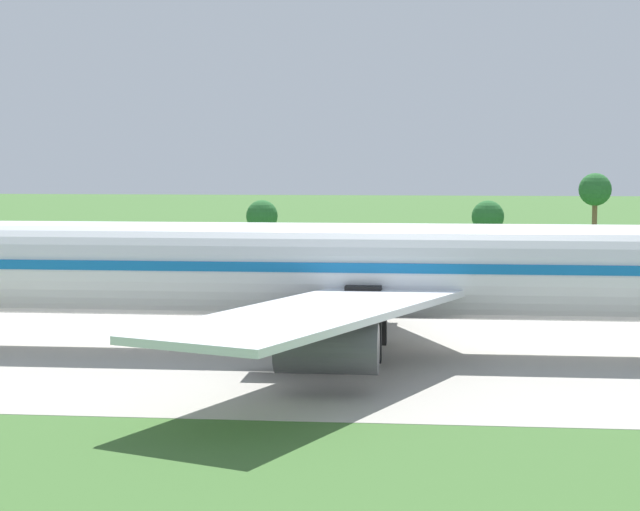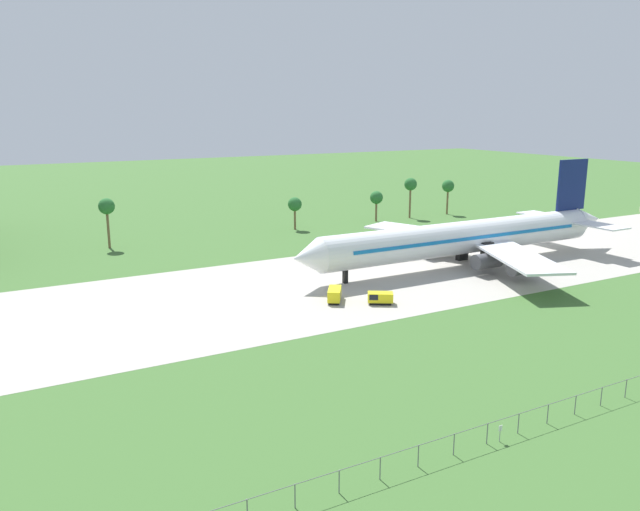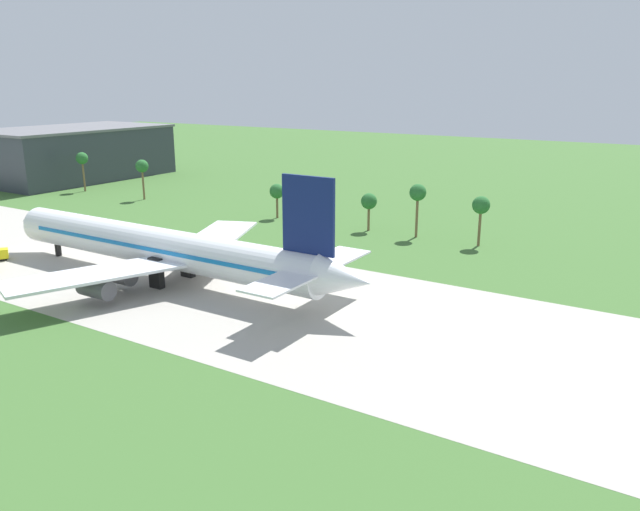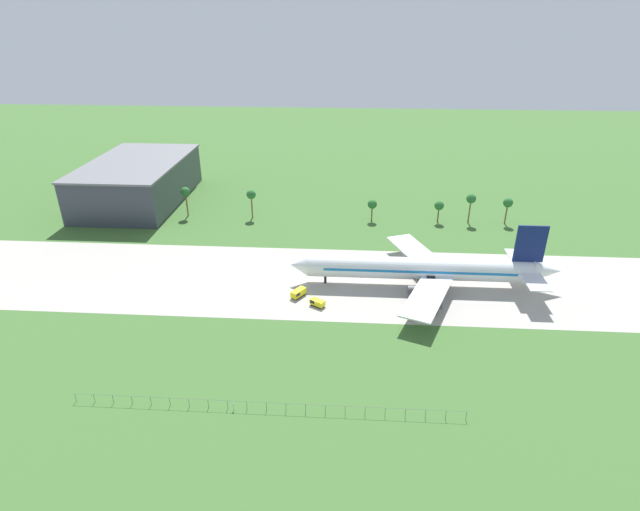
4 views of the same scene
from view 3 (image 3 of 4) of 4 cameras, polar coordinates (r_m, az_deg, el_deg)
The scene contains 5 objects.
ground_plane at distance 138.18m, azimuth -24.56°, elevation 0.61°, with size 600.00×600.00×0.00m, color #3D662D.
taxiway_strip at distance 138.17m, azimuth -24.56°, elevation 0.61°, with size 320.00×44.00×0.02m.
jet_airliner at distance 106.96m, azimuth -14.02°, elevation 0.65°, with size 78.05×54.46×20.00m.
terminal_building at distance 233.51m, azimuth -21.60°, elevation 8.71°, with size 36.72×61.20×17.35m.
palm_tree_row at distance 153.48m, azimuth -4.35°, elevation 6.54°, with size 126.98×3.60×11.89m.
Camera 3 is at (113.26, -72.19, 32.44)m, focal length 35.00 mm.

